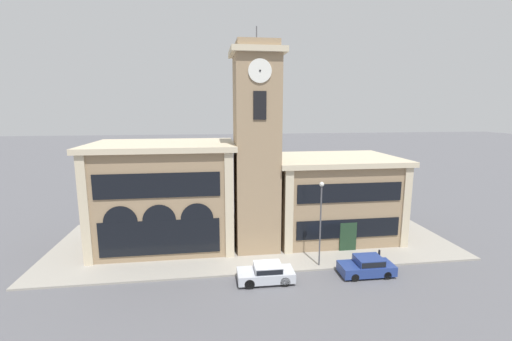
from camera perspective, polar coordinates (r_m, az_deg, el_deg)
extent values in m
plane|color=#56565B|center=(26.94, 1.63, -16.93)|extent=(300.00, 300.00, 0.00)
cube|color=gray|center=(32.96, -0.33, -11.55)|extent=(35.96, 13.42, 0.15)
cube|color=#937A5B|center=(29.24, 0.09, 2.35)|extent=(3.67, 3.67, 16.59)
cube|color=beige|center=(29.33, 0.09, 19.09)|extent=(4.37, 4.37, 0.45)
cube|color=#937A5B|center=(29.41, 0.09, 20.10)|extent=(3.38, 3.38, 0.60)
cylinder|color=#4C4C51|center=(29.58, 0.09, 21.81)|extent=(0.10, 0.10, 1.20)
cylinder|color=silver|center=(27.26, 0.66, 16.30)|extent=(1.82, 0.10, 1.82)
cylinder|color=black|center=(27.19, 0.69, 16.31)|extent=(0.15, 0.04, 0.15)
cylinder|color=silver|center=(29.44, 3.87, 15.82)|extent=(0.10, 1.82, 1.82)
cylinder|color=black|center=(29.45, 4.01, 15.81)|extent=(0.04, 0.15, 0.15)
cube|color=black|center=(27.11, 0.65, 10.80)|extent=(1.03, 0.10, 2.20)
cube|color=#937A5B|center=(32.19, -14.89, -4.24)|extent=(11.84, 8.23, 8.92)
cube|color=beige|center=(31.38, -15.28, 4.08)|extent=(12.54, 8.93, 0.45)
cube|color=beige|center=(29.51, -26.73, -6.30)|extent=(0.70, 0.16, 8.92)
cube|color=beige|center=(27.95, -4.45, -6.10)|extent=(0.70, 0.16, 8.92)
cube|color=black|center=(27.74, -16.09, -2.42)|extent=(9.71, 0.10, 1.96)
cube|color=black|center=(28.94, -15.67, -10.72)|extent=(9.47, 0.10, 2.85)
cylinder|color=black|center=(29.03, -21.66, -8.02)|extent=(2.61, 0.06, 2.61)
cylinder|color=black|center=(28.46, -15.81, -8.04)|extent=(2.61, 0.06, 2.61)
cylinder|color=black|center=(28.20, -9.78, -7.97)|extent=(2.61, 0.06, 2.61)
cube|color=#937A5B|center=(34.22, 12.55, -4.62)|extent=(11.23, 8.23, 7.37)
cube|color=beige|center=(33.45, 12.81, 1.87)|extent=(11.93, 8.93, 0.45)
cube|color=beige|center=(28.87, 5.54, -7.18)|extent=(0.70, 0.16, 7.37)
cube|color=beige|center=(32.89, 23.80, -5.86)|extent=(0.70, 0.16, 7.37)
cube|color=black|center=(30.10, 15.41, -3.59)|extent=(9.21, 0.10, 1.62)
cube|color=#1E3823|center=(31.25, 15.07, -10.70)|extent=(1.50, 0.12, 2.65)
cube|color=black|center=(30.99, 15.13, -9.32)|extent=(9.21, 0.10, 1.65)
cube|color=#B2B7C1|center=(25.70, 1.60, -17.00)|extent=(4.06, 1.87, 0.67)
cube|color=#B2B7C1|center=(25.47, 1.98, -15.84)|extent=(1.96, 1.67, 0.47)
cube|color=black|center=(25.47, 1.98, -15.84)|extent=(1.88, 1.71, 0.35)
cylinder|color=black|center=(24.92, -1.09, -18.38)|extent=(0.72, 0.23, 0.72)
cylinder|color=black|center=(26.35, -1.50, -16.71)|extent=(0.72, 0.23, 0.72)
cylinder|color=black|center=(25.29, 4.86, -17.97)|extent=(0.72, 0.23, 0.72)
cylinder|color=black|center=(26.70, 4.09, -16.36)|extent=(0.72, 0.23, 0.72)
cube|color=navy|center=(27.89, 17.90, -15.26)|extent=(4.02, 1.87, 0.72)
cube|color=navy|center=(27.69, 18.28, -14.03)|extent=(1.94, 1.67, 0.53)
cube|color=black|center=(27.69, 18.28, -14.03)|extent=(1.86, 1.71, 0.40)
cylinder|color=black|center=(26.84, 16.13, -16.74)|extent=(0.60, 0.22, 0.60)
cylinder|color=black|center=(28.18, 14.78, -15.33)|extent=(0.60, 0.22, 0.60)
cylinder|color=black|center=(27.87, 21.01, -15.99)|extent=(0.60, 0.22, 0.60)
cylinder|color=black|center=(29.16, 19.46, -14.69)|extent=(0.60, 0.22, 0.60)
cylinder|color=#4C4C51|center=(27.24, 10.67, -9.18)|extent=(0.12, 0.12, 6.36)
sphere|color=silver|center=(26.34, 10.91, -2.26)|extent=(0.36, 0.36, 0.36)
cylinder|color=black|center=(29.98, 19.82, -13.38)|extent=(0.18, 0.18, 0.90)
sphere|color=black|center=(29.77, 19.88, -12.44)|extent=(0.16, 0.16, 0.16)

